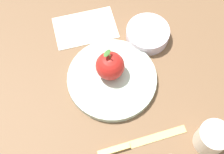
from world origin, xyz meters
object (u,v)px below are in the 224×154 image
dinner_plate (112,79)px  cup (212,138)px  apple (110,66)px  knife (134,144)px  linen_napkin (85,28)px  side_bowl (148,33)px

dinner_plate → cup: 0.27m
dinner_plate → cup: bearing=-164.9°
apple → knife: size_ratio=0.43×
knife → linen_napkin: size_ratio=1.21×
side_bowl → knife: (-0.20, 0.22, -0.02)m
cup → side_bowl: bearing=-15.6°
apple → dinner_plate: bearing=160.5°
side_bowl → linen_napkin: bearing=40.0°
dinner_plate → cup: cup is taller
cup → knife: size_ratio=0.34×
linen_napkin → apple: bearing=165.7°
side_bowl → knife: bearing=132.0°
apple → linen_napkin: apple is taller
knife → cup: bearing=-127.6°
side_bowl → linen_napkin: size_ratio=0.68×
side_bowl → cup: cup is taller
knife → linen_napkin: (0.33, -0.11, -0.00)m
side_bowl → knife: 0.30m
dinner_plate → side_bowl: (0.04, -0.16, 0.01)m
dinner_plate → linen_napkin: 0.18m
side_bowl → linen_napkin: (0.13, 0.11, -0.02)m
apple → cup: (-0.28, -0.07, -0.02)m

